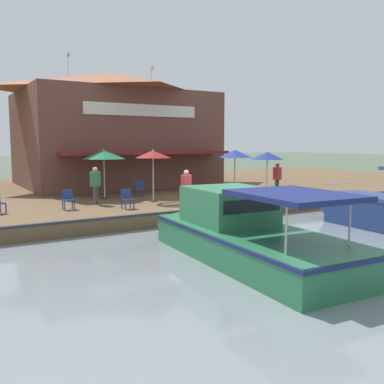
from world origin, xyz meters
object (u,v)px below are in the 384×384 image
at_px(person_mid_patio, 95,181).
at_px(motorboat_distant_upstream, 237,231).
at_px(patio_umbrella_mid_patio_right, 153,154).
at_px(patio_umbrella_by_entrance, 235,154).
at_px(motorboat_fourth_along, 377,209).
at_px(patio_umbrella_mid_patio_left, 267,156).
at_px(cafe_chair_back_row_seat, 127,198).
at_px(person_at_quay_edge, 186,184).
at_px(cafe_chair_far_corner_seat, 68,199).
at_px(person_near_entrance, 277,175).
at_px(cafe_chair_under_first_umbrella, 139,188).
at_px(waterfront_restaurant, 113,129).
at_px(patio_umbrella_back_row, 104,155).

relative_size(person_mid_patio, motorboat_distant_upstream, 0.20).
height_order(patio_umbrella_mid_patio_right, person_mid_patio, patio_umbrella_mid_patio_right).
bearing_deg(patio_umbrella_by_entrance, motorboat_fourth_along, -1.11).
height_order(patio_umbrella_mid_patio_right, patio_umbrella_by_entrance, patio_umbrella_mid_patio_right).
relative_size(patio_umbrella_mid_patio_right, motorboat_fourth_along, 0.44).
distance_m(patio_umbrella_mid_patio_left, cafe_chair_back_row_seat, 8.24).
bearing_deg(motorboat_distant_upstream, person_at_quay_edge, 163.54).
distance_m(cafe_chair_far_corner_seat, cafe_chair_back_row_seat, 2.54).
bearing_deg(person_near_entrance, cafe_chair_far_corner_seat, -93.36).
bearing_deg(person_at_quay_edge, cafe_chair_far_corner_seat, -114.28).
bearing_deg(motorboat_distant_upstream, patio_umbrella_mid_patio_right, 170.80).
relative_size(cafe_chair_under_first_umbrella, cafe_chair_back_row_seat, 1.00).
bearing_deg(waterfront_restaurant, motorboat_fourth_along, 13.89).
bearing_deg(patio_umbrella_back_row, person_near_entrance, 69.06).
height_order(patio_umbrella_mid_patio_left, cafe_chair_under_first_umbrella, patio_umbrella_mid_patio_left).
xyz_separation_m(person_at_quay_edge, person_mid_patio, (-3.04, -3.15, 0.05)).
relative_size(cafe_chair_far_corner_seat, cafe_chair_under_first_umbrella, 1.00).
distance_m(cafe_chair_under_first_umbrella, person_near_entrance, 7.62).
xyz_separation_m(cafe_chair_back_row_seat, motorboat_distant_upstream, (7.10, 0.61, -0.29)).
bearing_deg(patio_umbrella_by_entrance, cafe_chair_back_row_seat, -68.71).
relative_size(patio_umbrella_mid_patio_left, patio_umbrella_by_entrance, 0.97).
bearing_deg(motorboat_fourth_along, patio_umbrella_mid_patio_right, -143.14).
relative_size(person_at_quay_edge, motorboat_distant_upstream, 0.19).
relative_size(cafe_chair_back_row_seat, person_at_quay_edge, 0.51).
bearing_deg(waterfront_restaurant, person_at_quay_edge, -5.92).
bearing_deg(cafe_chair_far_corner_seat, person_near_entrance, 86.64).
relative_size(person_near_entrance, motorboat_distant_upstream, 0.20).
height_order(person_mid_patio, person_near_entrance, person_near_entrance).
xyz_separation_m(patio_umbrella_by_entrance, motorboat_fourth_along, (9.80, -0.19, -2.03)).
bearing_deg(person_near_entrance, waterfront_restaurant, -153.20).
xyz_separation_m(person_at_quay_edge, motorboat_distant_upstream, (6.09, -1.80, -0.87)).
bearing_deg(patio_umbrella_mid_patio_right, person_near_entrance, 81.49).
distance_m(person_at_quay_edge, person_near_entrance, 6.85).
bearing_deg(patio_umbrella_back_row, patio_umbrella_by_entrance, 85.84).
distance_m(patio_umbrella_by_entrance, cafe_chair_back_row_seat, 9.03).
xyz_separation_m(cafe_chair_far_corner_seat, person_near_entrance, (0.67, 11.39, 0.65)).
bearing_deg(patio_umbrella_by_entrance, cafe_chair_under_first_umbrella, -95.03).
distance_m(waterfront_restaurant, person_mid_patio, 10.53).
bearing_deg(patio_umbrella_back_row, cafe_chair_back_row_seat, -4.98).
bearing_deg(cafe_chair_under_first_umbrella, patio_umbrella_mid_patio_right, -6.65).
bearing_deg(person_near_entrance, patio_umbrella_mid_patio_left, -71.99).
relative_size(cafe_chair_back_row_seat, person_mid_patio, 0.48).
distance_m(cafe_chair_under_first_umbrella, person_at_quay_edge, 4.79).
height_order(waterfront_restaurant, cafe_chair_far_corner_seat, waterfront_restaurant).
xyz_separation_m(waterfront_restaurant, motorboat_distant_upstream, (18.28, -3.06, -3.68)).
height_order(cafe_chair_far_corner_seat, motorboat_distant_upstream, motorboat_distant_upstream).
bearing_deg(patio_umbrella_mid_patio_right, motorboat_fourth_along, 36.86).
height_order(patio_umbrella_mid_patio_right, patio_umbrella_back_row, patio_umbrella_back_row).
bearing_deg(person_near_entrance, person_mid_patio, -99.18).
height_order(patio_umbrella_back_row, cafe_chair_back_row_seat, patio_umbrella_back_row).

